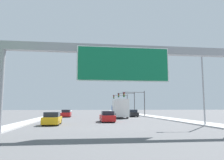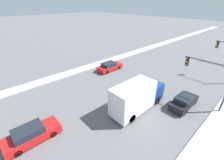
{
  "view_description": "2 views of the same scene",
  "coord_description": "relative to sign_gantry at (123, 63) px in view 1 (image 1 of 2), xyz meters",
  "views": [
    {
      "loc": [
        -3.26,
        -0.25,
        2.12
      ],
      "look_at": [
        0.0,
        25.57,
        5.32
      ],
      "focal_mm": 35.0,
      "sensor_mm": 36.0,
      "label": 1
    },
    {
      "loc": [
        11.9,
        29.8,
        11.24
      ],
      "look_at": [
        -0.51,
        41.21,
        2.37
      ],
      "focal_mm": 24.0,
      "sensor_mm": 36.0,
      "label": 2
    }
  ],
  "objects": [
    {
      "name": "car_mid_left",
      "position": [
        -7.0,
        28.69,
        -5.12
      ],
      "size": [
        1.9,
        4.72,
        1.52
      ],
      "color": "red",
      "rests_on": "ground"
    },
    {
      "name": "car_mid_right",
      "position": [
        7.0,
        27.99,
        -5.12
      ],
      "size": [
        1.75,
        4.32,
        1.53
      ],
      "color": "black",
      "rests_on": "ground"
    },
    {
      "name": "car_near_right",
      "position": [
        -7.0,
        8.65,
        -5.13
      ],
      "size": [
        1.85,
        4.32,
        1.51
      ],
      "color": "gold",
      "rests_on": "ground"
    },
    {
      "name": "traffic_light_near_intersection",
      "position": [
        8.49,
        30.09,
        -1.91
      ],
      "size": [
        5.23,
        0.32,
        5.7
      ],
      "color": "#4C4C4F",
      "rests_on": "ground"
    },
    {
      "name": "sign_gantry",
      "position": [
        0.0,
        0.0,
        0.0
      ],
      "size": [
        20.45,
        0.73,
        7.42
      ],
      "color": "gray",
      "rests_on": "ground"
    },
    {
      "name": "median_strip_left",
      "position": [
        -10.75,
        42.1,
        -5.76
      ],
      "size": [
        2.0,
        120.0,
        0.15
      ],
      "color": "#BEBEBE",
      "rests_on": "ground"
    },
    {
      "name": "car_far_right",
      "position": [
        0.0,
        13.09,
        -5.12
      ],
      "size": [
        1.88,
        4.71,
        1.53
      ],
      "color": "red",
      "rests_on": "ground"
    },
    {
      "name": "traffic_light_mid_block",
      "position": [
        8.69,
        40.1,
        -1.71
      ],
      "size": [
        4.84,
        0.32,
        6.06
      ],
      "color": "#4C4C4F",
      "rests_on": "ground"
    },
    {
      "name": "street_lamp_right",
      "position": [
        9.96,
        5.42,
        -0.78
      ],
      "size": [
        2.97,
        0.28,
        8.47
      ],
      "color": "gray",
      "rests_on": "ground"
    },
    {
      "name": "traffic_light_far_intersection",
      "position": [
        8.7,
        50.1,
        -1.72
      ],
      "size": [
        4.8,
        0.32,
        6.05
      ],
      "color": "#4C4C4F",
      "rests_on": "ground"
    },
    {
      "name": "truck_box_primary",
      "position": [
        3.5,
        23.42,
        -4.07
      ],
      "size": [
        2.38,
        7.27,
        3.51
      ],
      "color": "navy",
      "rests_on": "ground"
    },
    {
      "name": "sidewalk_right",
      "position": [
        11.25,
        42.1,
        -5.76
      ],
      "size": [
        3.0,
        120.0,
        0.15
      ],
      "color": "#BEBEBE",
      "rests_on": "ground"
    }
  ]
}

